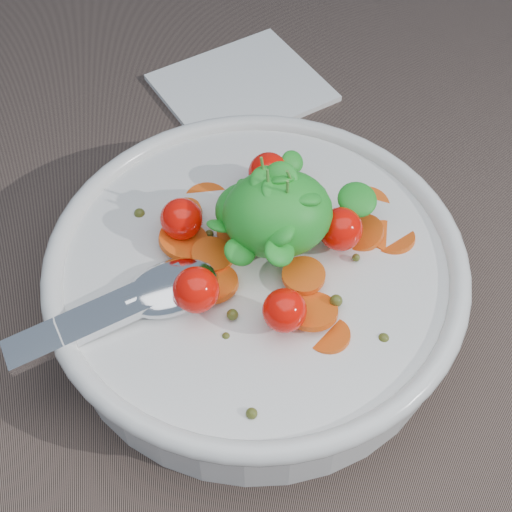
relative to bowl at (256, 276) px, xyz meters
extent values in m
plane|color=brown|center=(0.01, 0.00, -0.03)|extent=(6.00, 6.00, 0.00)
cylinder|color=silver|center=(0.00, 0.00, -0.01)|extent=(0.27, 0.27, 0.05)
torus|color=silver|center=(0.00, 0.00, 0.02)|extent=(0.29, 0.29, 0.01)
cylinder|color=silver|center=(0.00, 0.00, -0.03)|extent=(0.14, 0.14, 0.01)
cylinder|color=brown|center=(0.00, 0.00, -0.01)|extent=(0.25, 0.25, 0.04)
cylinder|color=#EB5913|center=(0.10, 0.01, 0.01)|extent=(0.04, 0.04, 0.02)
cylinder|color=#EB5913|center=(0.03, -0.02, 0.03)|extent=(0.04, 0.04, 0.01)
cylinder|color=#EB5913|center=(-0.02, 0.05, 0.01)|extent=(0.04, 0.04, 0.01)
cylinder|color=#EB5913|center=(0.04, 0.05, 0.03)|extent=(0.03, 0.03, 0.01)
cylinder|color=#EB5913|center=(0.08, 0.01, 0.02)|extent=(0.04, 0.04, 0.02)
cylinder|color=#EB5913|center=(-0.03, -0.02, 0.02)|extent=(0.05, 0.05, 0.01)
cylinder|color=#EB5913|center=(-0.03, 0.00, 0.03)|extent=(0.03, 0.03, 0.01)
cylinder|color=#EB5913|center=(0.03, 0.04, 0.02)|extent=(0.03, 0.03, 0.01)
cylinder|color=#EB5913|center=(-0.05, 0.04, 0.02)|extent=(0.03, 0.03, 0.01)
cylinder|color=#EB5913|center=(-0.03, 0.01, 0.02)|extent=(0.04, 0.04, 0.01)
cylinder|color=#EB5913|center=(0.06, 0.02, 0.01)|extent=(0.04, 0.04, 0.01)
cylinder|color=#EB5913|center=(-0.01, 0.02, 0.01)|extent=(0.04, 0.04, 0.01)
cylinder|color=#EB5913|center=(0.04, -0.07, 0.02)|extent=(0.04, 0.04, 0.01)
cylinder|color=#EB5913|center=(-0.03, 0.06, 0.02)|extent=(0.04, 0.04, 0.01)
cylinder|color=#EB5913|center=(-0.01, 0.02, 0.02)|extent=(0.03, 0.03, 0.01)
cylinder|color=#EB5913|center=(0.09, 0.04, 0.01)|extent=(0.05, 0.05, 0.02)
cylinder|color=#EB5913|center=(0.03, -0.05, 0.02)|extent=(0.05, 0.05, 0.01)
cylinder|color=#EB5913|center=(0.09, 0.01, 0.02)|extent=(0.04, 0.04, 0.02)
cylinder|color=#EB5913|center=(-0.05, 0.02, 0.03)|extent=(0.05, 0.05, 0.02)
sphere|color=#4C521B|center=(0.02, 0.03, 0.02)|extent=(0.01, 0.01, 0.01)
sphere|color=#4C521B|center=(0.01, 0.05, 0.02)|extent=(0.01, 0.01, 0.01)
sphere|color=#4C521B|center=(-0.08, 0.05, 0.02)|extent=(0.01, 0.01, 0.01)
sphere|color=#4C521B|center=(-0.03, 0.03, 0.02)|extent=(0.01, 0.01, 0.01)
sphere|color=#4C521B|center=(0.07, -0.01, 0.02)|extent=(0.01, 0.01, 0.01)
sphere|color=#4C521B|center=(0.02, -0.04, 0.02)|extent=(0.01, 0.01, 0.01)
sphere|color=#4C521B|center=(0.03, 0.02, 0.02)|extent=(0.01, 0.01, 0.01)
sphere|color=#4C521B|center=(-0.01, 0.05, 0.03)|extent=(0.01, 0.01, 0.01)
sphere|color=#4C521B|center=(0.04, 0.07, 0.02)|extent=(0.01, 0.01, 0.01)
sphere|color=#4C521B|center=(0.04, 0.01, 0.02)|extent=(0.01, 0.01, 0.01)
sphere|color=#4C521B|center=(0.03, 0.02, 0.03)|extent=(0.01, 0.01, 0.01)
sphere|color=#4C521B|center=(-0.02, -0.11, 0.02)|extent=(0.01, 0.01, 0.01)
sphere|color=#4C521B|center=(-0.03, -0.06, 0.02)|extent=(0.01, 0.01, 0.01)
sphere|color=#4C521B|center=(-0.02, -0.04, 0.02)|extent=(0.01, 0.01, 0.01)
sphere|color=#4C521B|center=(0.07, -0.07, 0.02)|extent=(0.01, 0.01, 0.01)
sphere|color=#4C521B|center=(0.02, 0.03, 0.02)|extent=(0.01, 0.01, 0.01)
sphere|color=#4C521B|center=(0.04, -0.05, 0.03)|extent=(0.01, 0.01, 0.01)
sphere|color=#EA0C04|center=(0.06, 0.00, 0.04)|extent=(0.03, 0.03, 0.03)
sphere|color=#EA0C04|center=(0.02, 0.06, 0.04)|extent=(0.03, 0.03, 0.03)
sphere|color=#EA0C04|center=(-0.05, 0.03, 0.04)|extent=(0.03, 0.03, 0.03)
sphere|color=#EA0C04|center=(-0.04, -0.03, 0.04)|extent=(0.03, 0.03, 0.03)
sphere|color=#EA0C04|center=(0.01, -0.05, 0.04)|extent=(0.03, 0.03, 0.03)
ellipsoid|color=green|center=(0.02, 0.01, 0.05)|extent=(0.07, 0.06, 0.05)
ellipsoid|color=green|center=(0.00, 0.02, 0.04)|extent=(0.04, 0.04, 0.03)
ellipsoid|color=green|center=(0.07, 0.02, 0.04)|extent=(0.03, 0.04, 0.02)
ellipsoid|color=green|center=(0.01, 0.01, 0.06)|extent=(0.02, 0.02, 0.01)
ellipsoid|color=green|center=(0.02, 0.01, 0.06)|extent=(0.03, 0.03, 0.02)
ellipsoid|color=green|center=(0.03, 0.01, 0.06)|extent=(0.04, 0.03, 0.02)
ellipsoid|color=green|center=(0.03, 0.00, 0.07)|extent=(0.03, 0.03, 0.02)
ellipsoid|color=green|center=(0.02, 0.02, 0.07)|extent=(0.03, 0.03, 0.02)
ellipsoid|color=green|center=(0.02, 0.01, 0.07)|extent=(0.03, 0.03, 0.03)
ellipsoid|color=green|center=(0.01, -0.01, 0.06)|extent=(0.03, 0.03, 0.03)
ellipsoid|color=green|center=(0.01, 0.02, 0.07)|extent=(0.03, 0.03, 0.01)
ellipsoid|color=green|center=(0.00, 0.02, 0.06)|extent=(0.02, 0.02, 0.02)
ellipsoid|color=green|center=(0.01, 0.02, 0.07)|extent=(0.03, 0.03, 0.02)
ellipsoid|color=green|center=(0.00, 0.01, 0.05)|extent=(0.03, 0.03, 0.01)
ellipsoid|color=green|center=(-0.01, -0.01, 0.05)|extent=(0.03, 0.03, 0.01)
ellipsoid|color=green|center=(-0.02, 0.01, 0.05)|extent=(0.02, 0.02, 0.02)
ellipsoid|color=green|center=(0.02, 0.02, 0.07)|extent=(0.03, 0.03, 0.03)
ellipsoid|color=green|center=(0.00, 0.02, 0.05)|extent=(0.02, 0.02, 0.02)
ellipsoid|color=green|center=(0.02, 0.01, 0.07)|extent=(0.03, 0.03, 0.02)
ellipsoid|color=green|center=(0.04, 0.06, 0.04)|extent=(0.02, 0.02, 0.02)
ellipsoid|color=green|center=(0.01, -0.02, 0.06)|extent=(0.03, 0.03, 0.02)
ellipsoid|color=green|center=(0.01, 0.00, 0.06)|extent=(0.02, 0.03, 0.03)
ellipsoid|color=green|center=(0.01, 0.01, 0.05)|extent=(0.02, 0.02, 0.01)
ellipsoid|color=green|center=(0.01, 0.01, 0.07)|extent=(0.03, 0.02, 0.02)
ellipsoid|color=green|center=(0.01, 0.01, 0.06)|extent=(0.03, 0.03, 0.02)
cylinder|color=#4C8C33|center=(0.01, 0.01, 0.06)|extent=(0.00, 0.01, 0.05)
cylinder|color=#4C8C33|center=(0.02, 0.00, 0.06)|extent=(0.00, 0.00, 0.05)
cylinder|color=#4C8C33|center=(0.01, 0.02, 0.06)|extent=(0.01, 0.01, 0.05)
cylinder|color=#4C8C33|center=(0.03, 0.01, 0.06)|extent=(0.02, 0.00, 0.05)
ellipsoid|color=silver|center=(-0.06, -0.02, 0.02)|extent=(0.07, 0.06, 0.02)
cube|color=silver|center=(-0.11, -0.04, 0.02)|extent=(0.12, 0.06, 0.02)
cylinder|color=silver|center=(-0.08, -0.03, 0.03)|extent=(0.03, 0.02, 0.01)
cube|color=white|center=(0.02, 0.24, -0.03)|extent=(0.18, 0.17, 0.01)
camera|label=1|loc=(-0.04, -0.29, 0.40)|focal=50.00mm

